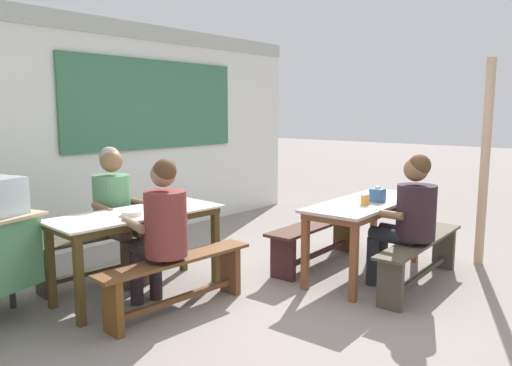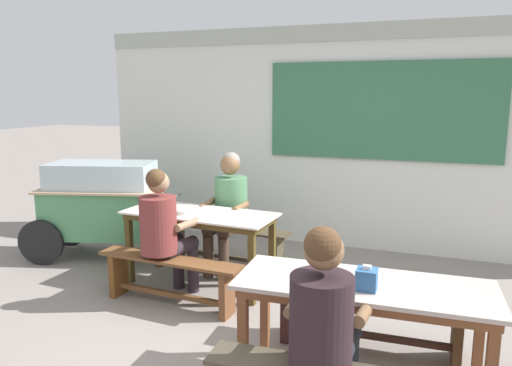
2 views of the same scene
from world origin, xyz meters
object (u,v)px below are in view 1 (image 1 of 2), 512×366
object	(u,v)px
tissue_box	(378,195)
person_center_facing	(116,205)
dining_table_near	(366,209)
person_near_front	(409,213)
bench_far_back	(107,250)
bench_near_front	(421,255)
wooden_support_post	(485,164)
bench_far_front	(177,276)
soup_bowl	(132,213)
dining_table_far	(138,222)
condiment_jar	(365,200)
person_left_back_turned	(161,227)
bench_near_back	(317,236)

from	to	relation	value
tissue_box	person_center_facing	bearing A→B (deg)	132.80
dining_table_near	person_near_front	bearing A→B (deg)	-106.03
bench_far_back	bench_near_front	xyz separation A→B (m)	(1.78, -2.38, 0.01)
bench_far_back	bench_near_front	size ratio (longest dim) A/B	0.93
dining_table_near	wooden_support_post	bearing A→B (deg)	-34.35
bench_far_front	person_center_facing	distance (m)	1.14
person_near_front	soup_bowl	size ratio (longest dim) A/B	7.05
dining_table_far	soup_bowl	size ratio (longest dim) A/B	8.76
bench_far_back	soup_bowl	xyz separation A→B (m)	(-0.15, -0.64, 0.48)
dining_table_near	bench_far_front	distance (m)	1.99
dining_table_near	person_center_facing	bearing A→B (deg)	133.96
soup_bowl	condiment_jar	bearing A→B (deg)	-36.40
person_left_back_turned	wooden_support_post	size ratio (longest dim) A/B	0.58
dining_table_near	bench_near_back	size ratio (longest dim) A/B	1.08
soup_bowl	dining_table_far	bearing A→B (deg)	35.26
dining_table_near	bench_near_front	size ratio (longest dim) A/B	1.01
dining_table_near	wooden_support_post	world-z (taller)	wooden_support_post
bench_far_front	bench_near_front	size ratio (longest dim) A/B	0.88
person_center_facing	wooden_support_post	size ratio (longest dim) A/B	0.60
bench_far_front	person_near_front	bearing A→B (deg)	-35.58
bench_near_front	tissue_box	bearing A→B (deg)	89.63
tissue_box	soup_bowl	bearing A→B (deg)	146.47
condiment_jar	dining_table_far	bearing A→B (deg)	139.86
bench_far_back	person_left_back_turned	xyz separation A→B (m)	(-0.15, -1.04, 0.42)
dining_table_far	person_center_facing	distance (m)	0.50
person_center_facing	person_left_back_turned	bearing A→B (deg)	-102.85
dining_table_near	condiment_jar	xyz separation A→B (m)	(-0.19, -0.08, 0.13)
bench_far_back	soup_bowl	distance (m)	0.81
bench_far_front	person_center_facing	bearing A→B (deg)	82.74
bench_near_back	soup_bowl	bearing A→B (deg)	161.70
bench_far_front	tissue_box	size ratio (longest dim) A/B	9.26
dining_table_near	bench_far_back	size ratio (longest dim) A/B	1.08
dining_table_near	person_left_back_turned	size ratio (longest dim) A/B	1.29
dining_table_far	bench_near_front	size ratio (longest dim) A/B	0.96
dining_table_far	dining_table_near	xyz separation A→B (m)	(1.79, -1.26, 0.00)
person_near_front	soup_bowl	world-z (taller)	person_near_front
bench_far_front	person_left_back_turned	size ratio (longest dim) A/B	1.12
bench_far_back	condiment_jar	world-z (taller)	condiment_jar
bench_far_back	wooden_support_post	distance (m)	3.94
bench_far_front	bench_near_back	bearing A→B (deg)	-4.73
dining_table_far	bench_near_back	distance (m)	1.94
bench_near_back	bench_far_front	bearing A→B (deg)	175.27
soup_bowl	bench_near_back	bearing A→B (deg)	-18.30
dining_table_near	soup_bowl	distance (m)	2.25
bench_near_back	bench_near_front	distance (m)	1.12
bench_far_front	bench_near_back	xyz separation A→B (m)	(1.80, -0.15, 0.01)
bench_far_back	wooden_support_post	world-z (taller)	wooden_support_post
dining_table_far	soup_bowl	distance (m)	0.18
bench_far_back	bench_near_front	world-z (taller)	same
bench_near_front	wooden_support_post	distance (m)	1.36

